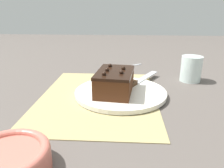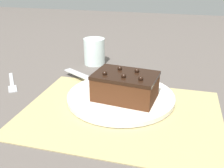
{
  "view_description": "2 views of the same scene",
  "coord_description": "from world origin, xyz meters",
  "px_view_note": "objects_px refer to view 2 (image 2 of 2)",
  "views": [
    {
      "loc": [
        -0.6,
        -0.08,
        0.26
      ],
      "look_at": [
        -0.01,
        -0.04,
        0.04
      ],
      "focal_mm": 35.0,
      "sensor_mm": 36.0,
      "label": 1
    },
    {
      "loc": [
        -0.12,
        0.52,
        0.31
      ],
      "look_at": [
        0.04,
        -0.09,
        0.03
      ],
      "focal_mm": 42.0,
      "sensor_mm": 36.0,
      "label": 2
    }
  ],
  "objects_px": {
    "cake_plate": "(121,96)",
    "chocolate_cake": "(125,86)",
    "drinking_glass": "(94,51)",
    "serving_knife": "(102,83)",
    "dessert_fork": "(12,83)"
  },
  "relations": [
    {
      "from": "chocolate_cake",
      "to": "drinking_glass",
      "type": "height_order",
      "value": "same"
    },
    {
      "from": "chocolate_cake",
      "to": "drinking_glass",
      "type": "distance_m",
      "value": 0.31
    },
    {
      "from": "serving_knife",
      "to": "drinking_glass",
      "type": "xyz_separation_m",
      "value": [
        0.09,
        -0.2,
        0.02
      ]
    },
    {
      "from": "serving_knife",
      "to": "dessert_fork",
      "type": "relative_size",
      "value": 1.68
    },
    {
      "from": "cake_plate",
      "to": "chocolate_cake",
      "type": "xyz_separation_m",
      "value": [
        -0.01,
        0.02,
        0.04
      ]
    },
    {
      "from": "cake_plate",
      "to": "dessert_fork",
      "type": "height_order",
      "value": "cake_plate"
    },
    {
      "from": "chocolate_cake",
      "to": "drinking_glass",
      "type": "xyz_separation_m",
      "value": [
        0.17,
        -0.27,
        -0.0
      ]
    },
    {
      "from": "cake_plate",
      "to": "chocolate_cake",
      "type": "height_order",
      "value": "chocolate_cake"
    },
    {
      "from": "chocolate_cake",
      "to": "drinking_glass",
      "type": "bearing_deg",
      "value": -57.72
    },
    {
      "from": "dessert_fork",
      "to": "cake_plate",
      "type": "bearing_deg",
      "value": 140.59
    },
    {
      "from": "cake_plate",
      "to": "drinking_glass",
      "type": "bearing_deg",
      "value": -58.26
    },
    {
      "from": "serving_knife",
      "to": "dessert_fork",
      "type": "bearing_deg",
      "value": 126.69
    },
    {
      "from": "cake_plate",
      "to": "dessert_fork",
      "type": "bearing_deg",
      "value": -2.63
    },
    {
      "from": "cake_plate",
      "to": "drinking_glass",
      "type": "xyz_separation_m",
      "value": [
        0.15,
        -0.25,
        0.04
      ]
    },
    {
      "from": "serving_knife",
      "to": "drinking_glass",
      "type": "relative_size",
      "value": 2.41
    }
  ]
}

